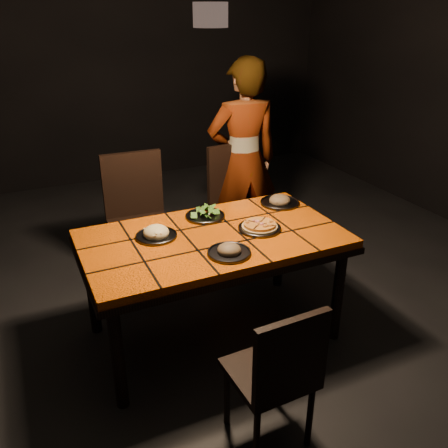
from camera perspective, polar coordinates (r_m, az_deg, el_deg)
name	(u,v)px	position (r m, az deg, el deg)	size (l,w,h in m)	color
room_shell	(212,113)	(2.69, -1.50, 13.16)	(6.04, 7.04, 3.08)	black
dining_table	(213,246)	(2.97, -1.33, -2.71)	(1.62, 0.92, 0.75)	#FF6608
chair_near	(278,371)	(2.35, 6.55, -17.17)	(0.39, 0.39, 0.84)	black
chair_far_left	(138,211)	(3.74, -10.34, 1.52)	(0.49, 0.49, 1.03)	black
chair_far_right	(238,197)	(4.01, 1.74, 3.32)	(0.50, 0.50, 1.01)	black
diner	(243,161)	(4.05, 2.30, 7.60)	(0.62, 0.41, 1.70)	brown
pendant_lamp	(210,11)	(2.64, -1.64, 24.24)	(0.18, 0.18, 1.06)	black
plate_pizza	(260,227)	(3.01, 4.30, -0.34)	(0.32, 0.32, 0.04)	#323236
plate_pasta	(156,234)	(2.93, -8.16, -1.18)	(0.26, 0.26, 0.08)	#323236
plate_salad	(205,214)	(3.17, -2.29, 1.24)	(0.27, 0.27, 0.07)	#323236
plate_mushroom_a	(229,251)	(2.70, 0.63, -3.21)	(0.25, 0.25, 0.08)	#323236
plate_mushroom_b	(280,201)	(3.42, 6.72, 2.81)	(0.28, 0.28, 0.09)	#323236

